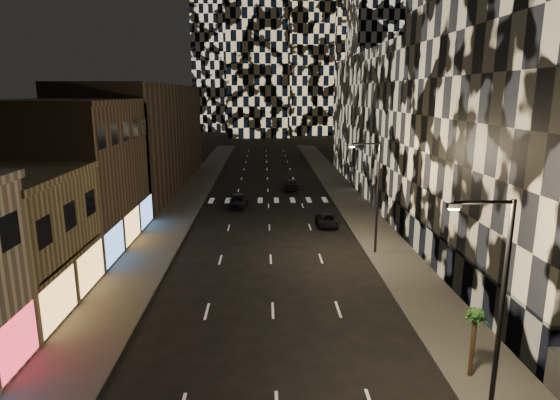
{
  "coord_description": "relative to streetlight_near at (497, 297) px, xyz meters",
  "views": [
    {
      "loc": [
        -0.45,
        -6.2,
        12.91
      ],
      "look_at": [
        0.57,
        23.9,
        6.0
      ],
      "focal_mm": 30.0,
      "sensor_mm": 36.0,
      "label": 1
    }
  ],
  "objects": [
    {
      "name": "streetlight_far",
      "position": [
        0.0,
        20.0,
        0.0
      ],
      "size": [
        2.55,
        0.25,
        9.0
      ],
      "color": "black",
      "rests_on": "sidewalk_right"
    },
    {
      "name": "car_dark_rightlane",
      "position": [
        -2.66,
        28.25,
        -4.77
      ],
      "size": [
        1.93,
        4.18,
        1.16
      ],
      "primitive_type": "imported",
      "rotation": [
        0.0,
        0.0,
        -0.0
      ],
      "color": "black",
      "rests_on": "ground"
    },
    {
      "name": "car_dark_oncoming",
      "position": [
        -5.02,
        46.54,
        -4.65
      ],
      "size": [
        2.41,
        5.01,
        1.41
      ],
      "primitive_type": "imported",
      "rotation": [
        0.0,
        0.0,
        3.05
      ],
      "color": "black",
      "rests_on": "ground"
    },
    {
      "name": "car_dark_midlane",
      "position": [
        -11.85,
        36.43,
        -4.56
      ],
      "size": [
        2.37,
        4.81,
        1.58
      ],
      "primitive_type": "imported",
      "rotation": [
        0.0,
        0.0,
        -0.11
      ],
      "color": "black",
      "rests_on": "ground"
    },
    {
      "name": "midrise_filler_right",
      "position": [
        11.65,
        47.0,
        3.65
      ],
      "size": [
        16.0,
        40.0,
        18.0
      ],
      "primitive_type": "cube",
      "color": "#232326",
      "rests_on": "ground"
    },
    {
      "name": "curb_left",
      "position": [
        -16.25,
        40.0,
        -5.28
      ],
      "size": [
        0.2,
        120.0,
        0.15
      ],
      "primitive_type": "cube",
      "color": "#4C4C47",
      "rests_on": "ground"
    },
    {
      "name": "streetlight_near",
      "position": [
        0.0,
        0.0,
        0.0
      ],
      "size": [
        2.55,
        0.25,
        9.0
      ],
      "color": "black",
      "rests_on": "sidewalk_right"
    },
    {
      "name": "midrise_base",
      "position": [
        3.95,
        14.5,
        -3.85
      ],
      "size": [
        0.6,
        25.0,
        3.0
      ],
      "primitive_type": "cube",
      "color": "#383838",
      "rests_on": "ground"
    },
    {
      "name": "palm_tree",
      "position": [
        0.65,
        2.78,
        -2.48
      ],
      "size": [
        1.68,
        1.67,
        3.3
      ],
      "color": "#47331E",
      "rests_on": "sidewalk_right"
    },
    {
      "name": "sidewalk_right",
      "position": [
        1.65,
        40.0,
        -5.28
      ],
      "size": [
        4.0,
        120.0,
        0.15
      ],
      "primitive_type": "cube",
      "color": "#47443F",
      "rests_on": "ground"
    },
    {
      "name": "sidewalk_left",
      "position": [
        -18.35,
        40.0,
        -5.28
      ],
      "size": [
        4.0,
        120.0,
        0.15
      ],
      "primitive_type": "cube",
      "color": "#47443F",
      "rests_on": "ground"
    },
    {
      "name": "retail_brown",
      "position": [
        -25.35,
        23.5,
        0.65
      ],
      "size": [
        10.0,
        15.0,
        12.0
      ],
      "primitive_type": "cube",
      "color": "#4C3C2B",
      "rests_on": "ground"
    },
    {
      "name": "retail_filler_left",
      "position": [
        -25.35,
        50.0,
        1.65
      ],
      "size": [
        10.0,
        40.0,
        14.0
      ],
      "primitive_type": "cube",
      "color": "#4C3C2B",
      "rests_on": "ground"
    },
    {
      "name": "curb_right",
      "position": [
        -0.45,
        40.0,
        -5.28
      ],
      "size": [
        0.2,
        120.0,
        0.15
      ],
      "primitive_type": "cube",
      "color": "#4C4C47",
      "rests_on": "ground"
    }
  ]
}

